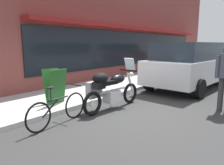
{
  "coord_description": "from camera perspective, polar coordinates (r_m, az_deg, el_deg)",
  "views": [
    {
      "loc": [
        -4.6,
        -3.35,
        1.79
      ],
      "look_at": [
        0.18,
        0.48,
        0.7
      ],
      "focal_mm": 34.54,
      "sensor_mm": 36.0,
      "label": 1
    }
  ],
  "objects": [
    {
      "name": "parked_car_down_block",
      "position": [
        14.92,
        27.18,
        5.85
      ],
      "size": [
        4.9,
        2.43,
        1.85
      ],
      "color": "maroon",
      "rests_on": "ground_plane"
    },
    {
      "name": "sandwich_board_sign",
      "position": [
        6.32,
        -14.86,
        -0.94
      ],
      "size": [
        0.55,
        0.42,
        0.99
      ],
      "color": "#1E511E",
      "rests_on": "sidewalk_curb"
    },
    {
      "name": "ground_plane",
      "position": [
        5.97,
        2.57,
        -7.39
      ],
      "size": [
        80.0,
        80.0,
        0.0
      ],
      "primitive_type": "plane",
      "color": "#323232"
    },
    {
      "name": "sidewalk_curb",
      "position": [
        14.83,
        16.02,
        3.0
      ],
      "size": [
        30.0,
        2.58,
        0.12
      ],
      "color": "#B5B5B5",
      "rests_on": "ground_plane"
    },
    {
      "name": "touring_motorcycle",
      "position": [
        5.89,
        -0.78,
        -1.57
      ],
      "size": [
        2.21,
        0.74,
        1.39
      ],
      "color": "black",
      "rests_on": "ground_plane"
    },
    {
      "name": "storefront_building",
      "position": [
        13.49,
        6.95,
        15.92
      ],
      "size": [
        21.55,
        0.9,
        6.49
      ],
      "color": "brown",
      "rests_on": "ground_plane"
    },
    {
      "name": "parked_bicycle",
      "position": [
        4.99,
        -14.08,
        -6.92
      ],
      "size": [
        1.71,
        0.48,
        0.91
      ],
      "color": "black",
      "rests_on": "ground_plane"
    },
    {
      "name": "parked_minivan",
      "position": [
        9.38,
        20.18,
        4.52
      ],
      "size": [
        4.98,
        2.42,
        1.86
      ],
      "color": "silver",
      "rests_on": "ground_plane"
    }
  ]
}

